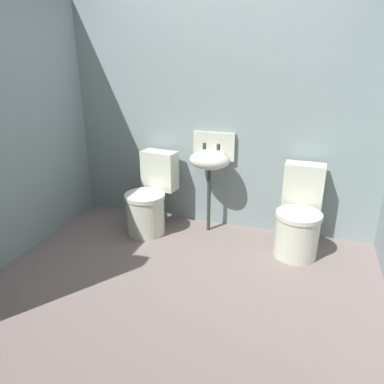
% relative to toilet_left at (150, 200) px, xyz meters
% --- Properties ---
extents(ground_plane, '(3.48, 2.88, 0.08)m').
position_rel_toilet_left_xyz_m(ground_plane, '(0.63, -0.89, -0.36)').
color(ground_plane, gray).
extents(wall_back, '(3.48, 0.10, 2.24)m').
position_rel_toilet_left_xyz_m(wall_back, '(0.63, 0.40, 0.80)').
color(wall_back, '#8B9E9F').
rests_on(wall_back, ground).
extents(toilet_left, '(0.46, 0.64, 0.78)m').
position_rel_toilet_left_xyz_m(toilet_left, '(0.00, 0.00, 0.00)').
color(toilet_left, silver).
rests_on(toilet_left, ground).
extents(toilet_right, '(0.41, 0.60, 0.78)m').
position_rel_toilet_left_xyz_m(toilet_right, '(1.46, -0.00, 0.00)').
color(toilet_right, silver).
rests_on(toilet_right, ground).
extents(sink, '(0.42, 0.35, 0.99)m').
position_rel_toilet_left_xyz_m(sink, '(0.57, 0.19, 0.43)').
color(sink, '#343D33').
rests_on(sink, ground).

